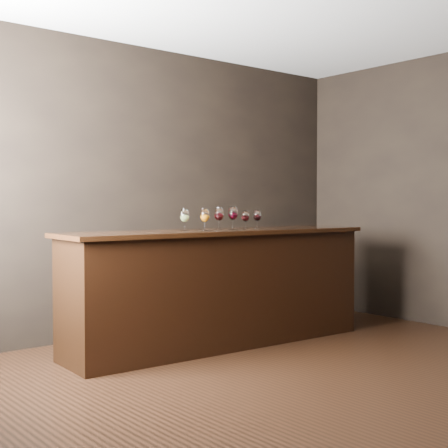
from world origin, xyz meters
TOP-DOWN VIEW (x-y plane):
  - ground at (0.00, 0.00)m, footprint 5.00×5.00m
  - room_shell at (-0.23, 0.11)m, footprint 5.02×4.52m
  - bar_counter at (0.19, 1.30)m, footprint 2.87×0.76m
  - bar_top at (0.19, 1.30)m, footprint 2.97×0.83m
  - back_bar_shelf at (0.48, 2.03)m, footprint 2.60×0.40m
  - glass_white at (-0.17, 1.34)m, footprint 0.08×0.08m
  - glass_amber at (-0.01, 1.27)m, footprint 0.08×0.08m
  - glass_red_a at (0.16, 1.28)m, footprint 0.09×0.09m
  - glass_red_b at (0.31, 1.26)m, footprint 0.09×0.09m
  - glass_red_c at (0.49, 1.30)m, footprint 0.07×0.07m
  - glass_red_d at (0.63, 1.30)m, footprint 0.07×0.07m

SIDE VIEW (x-z plane):
  - ground at x=0.00m, z-range 0.00..0.00m
  - back_bar_shelf at x=0.48m, z-range 0.00..0.94m
  - bar_counter at x=0.19m, z-range 0.00..1.00m
  - bar_top at x=0.19m, z-range 1.00..1.03m
  - glass_red_c at x=0.49m, z-range 1.06..1.23m
  - glass_red_d at x=0.63m, z-range 1.06..1.24m
  - glass_white at x=-0.17m, z-range 1.07..1.25m
  - glass_amber at x=-0.01m, z-range 1.07..1.25m
  - glass_red_a at x=0.16m, z-range 1.07..1.27m
  - glass_red_b at x=0.31m, z-range 1.07..1.28m
  - room_shell at x=-0.23m, z-range 0.40..3.21m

